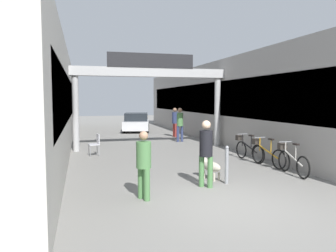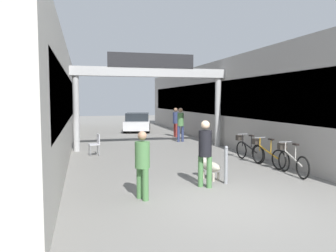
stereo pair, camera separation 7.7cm
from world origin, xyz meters
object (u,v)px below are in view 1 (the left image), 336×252
Objects in this scene: bicycle_silver_nearest at (291,160)px; cafe_chair_aluminium_nearer at (96,143)px; bollard_post_metal at (227,164)px; parked_car_white at (136,122)px; dog_on_leash at (210,166)px; bicycle_black_third at (247,149)px; pedestrian_with_dog at (206,149)px; pedestrian_carrying_crate at (180,122)px; pedestrian_companion at (144,161)px; pedestrian_elderly_walking at (175,120)px; bicycle_orange_second at (266,154)px.

bicycle_silver_nearest is 7.47m from cafe_chair_aluminium_nearer.
bollard_post_metal is 6.33m from cafe_chair_aluminium_nearer.
parked_car_white is at bearing 89.67° from bollard_post_metal.
dog_on_leash is 2.64m from bicycle_silver_nearest.
bollard_post_metal reaches higher than bicycle_silver_nearest.
bicycle_black_third is 6.01m from cafe_chair_aluminium_nearer.
bicycle_black_third is at bearing 93.40° from bicycle_silver_nearest.
parked_car_white reaches higher than bicycle_black_third.
bicycle_black_third is at bearing 52.99° from bollard_post_metal.
pedestrian_with_dog is 0.96× the size of pedestrian_carrying_crate.
pedestrian_with_dog is at bearing 19.37° from pedestrian_companion.
bollard_post_metal is at bearing -167.40° from bicycle_silver_nearest.
bollard_post_metal is 1.17× the size of cafe_chair_aluminium_nearer.
parked_car_white is (-2.17, 12.27, 0.21)m from bicycle_black_third.
dog_on_leash is at bearing -91.27° from parked_car_white.
pedestrian_carrying_crate is 2.17× the size of dog_on_leash.
pedestrian_elderly_walking reaches higher than parked_car_white.
pedestrian_companion is at bearing -164.48° from bicycle_silver_nearest.
bicycle_orange_second is 1.61× the size of bollard_post_metal.
pedestrian_elderly_walking is at bearing 81.01° from bollard_post_metal.
pedestrian_elderly_walking is at bearing 93.56° from bicycle_silver_nearest.
bicycle_black_third is (-0.06, 1.19, 0.00)m from bicycle_orange_second.
pedestrian_carrying_crate is 8.35m from bicycle_silver_nearest.
pedestrian_elderly_walking is (4.19, 11.88, 0.13)m from pedestrian_companion.
pedestrian_elderly_walking reaches higher than bicycle_silver_nearest.
pedestrian_carrying_crate is 8.92m from bollard_post_metal.
cafe_chair_aluminium_nearer reaches higher than dog_on_leash.
pedestrian_carrying_crate reaches higher than parked_car_white.
bollard_post_metal is (0.24, -0.62, 0.16)m from dog_on_leash.
bicycle_silver_nearest is 14.91m from parked_car_white.
bicycle_silver_nearest is (4.85, 1.35, -0.46)m from pedestrian_companion.
pedestrian_elderly_walking is (2.43, 11.26, 0.02)m from pedestrian_with_dog.
bicycle_orange_second is 1.89× the size of cafe_chair_aluminium_nearer.
pedestrian_elderly_walking is 9.30m from bicycle_orange_second.
dog_on_leash is 2.82m from bicycle_orange_second.
bicycle_silver_nearest is (0.66, -10.53, -0.59)m from pedestrian_elderly_walking.
bollard_post_metal is 15.27m from parked_car_white.
bicycle_orange_second is at bearing -86.93° from bicycle_black_third.
cafe_chair_aluminium_nearer is (-4.99, -5.63, -0.48)m from pedestrian_elderly_walking.
dog_on_leash is (-1.61, -8.18, -0.69)m from pedestrian_carrying_crate.
pedestrian_carrying_crate is 5.73m from cafe_chair_aluminium_nearer.
pedestrian_with_dog is 1.11× the size of pedestrian_companion.
bollard_post_metal is (-2.26, -3.00, 0.09)m from bicycle_black_third.
pedestrian_companion is at bearing -160.63° from pedestrian_with_dog.
dog_on_leash is (0.45, 0.81, -0.63)m from pedestrian_with_dog.
bicycle_silver_nearest is at bearing -82.89° from pedestrian_carrying_crate.
cafe_chair_aluminium_nearer is at bearing 97.24° from pedestrian_companion.
pedestrian_elderly_walking is 10.57m from bicycle_silver_nearest.
bicycle_black_third is (2.94, 3.19, -0.57)m from pedestrian_with_dog.
pedestrian_elderly_walking is at bearing 80.64° from pedestrian_carrying_crate.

